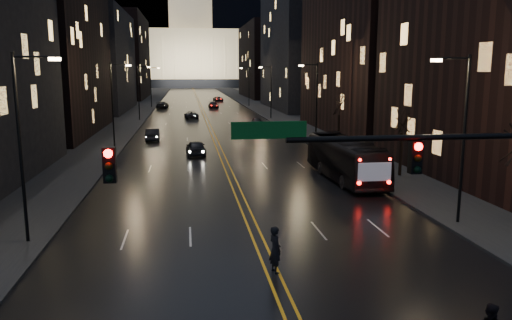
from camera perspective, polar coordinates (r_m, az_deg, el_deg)
name	(u,v)px	position (r m, az deg, el deg)	size (l,w,h in m)	color
road	(198,99)	(144.34, -6.68, 6.89)	(20.00, 320.00, 0.02)	black
sidewalk_left	(148,100)	(144.69, -12.27, 6.76)	(8.00, 320.00, 0.16)	black
sidewalk_right	(246,99)	(145.34, -1.11, 7.00)	(8.00, 320.00, 0.16)	black
center_line	(198,99)	(144.34, -6.68, 6.89)	(0.62, 320.00, 0.01)	orange
building_left_mid	(43,24)	(70.56, -23.17, 14.13)	(12.00, 30.00, 28.00)	black
building_left_far	(97,61)	(107.54, -17.73, 10.69)	(12.00, 34.00, 20.00)	black
building_left_dist	(125,57)	(155.12, -14.79, 11.28)	(12.00, 40.00, 24.00)	black
building_right_mid	(300,47)	(108.93, 5.08, 12.69)	(12.00, 34.00, 26.00)	black
building_right_dist	(265,61)	(156.01, 1.03, 11.23)	(12.00, 40.00, 22.00)	black
capitol	(191,53)	(264.24, -7.40, 12.06)	(90.00, 50.00, 58.50)	black
traffic_signal	(487,171)	(17.12, 24.94, -1.16)	(17.29, 0.45, 7.00)	black
streetlamp_right_near	(461,131)	(28.10, 22.39, 3.08)	(2.13, 0.25, 9.00)	black
streetlamp_left_near	(24,139)	(25.39, -25.02, 2.21)	(2.13, 0.25, 9.00)	black
streetlamp_right_mid	(315,99)	(55.98, 6.75, 6.95)	(2.13, 0.25, 9.00)	black
streetlamp_left_mid	(114,101)	(54.67, -15.91, 6.56)	(2.13, 0.25, 9.00)	black
streetlamp_right_far	(270,89)	(85.31, 1.61, 8.11)	(2.13, 0.25, 9.00)	black
streetlamp_left_far	(140,90)	(84.46, -13.16, 7.83)	(2.13, 0.25, 9.00)	black
streetlamp_right_dist	(248,84)	(114.99, -0.90, 8.65)	(2.13, 0.25, 9.00)	black
streetlamp_left_dist	(152,85)	(114.35, -11.84, 8.43)	(2.13, 0.25, 9.00)	black
tree_right_mid	(402,119)	(39.77, 16.39, 4.50)	(2.40, 2.40, 6.65)	black
tree_right_far	(339,105)	(54.70, 9.50, 6.22)	(2.40, 2.40, 6.65)	black
bus	(345,159)	(38.35, 10.15, 0.14)	(2.68, 11.47, 3.20)	black
oncoming_car_a	(196,148)	(48.99, -6.89, 1.40)	(1.78, 4.43, 1.51)	black
oncoming_car_b	(153,135)	(60.12, -11.73, 2.87)	(1.57, 4.50, 1.48)	black
oncoming_car_c	(191,115)	(87.02, -7.41, 5.14)	(2.11, 4.57, 1.27)	black
oncoming_car_d	(162,105)	(111.48, -10.66, 6.22)	(2.18, 5.36, 1.56)	black
receding_car_a	(252,128)	(64.96, -0.47, 3.63)	(1.61, 4.61, 1.52)	black
receding_car_b	(257,122)	(74.64, 0.12, 4.40)	(1.51, 3.75, 1.28)	black
receding_car_c	(213,105)	(110.36, -4.89, 6.26)	(1.89, 4.66, 1.35)	black
receding_car_d	(218,99)	(134.83, -4.34, 6.97)	(2.16, 4.68, 1.30)	black
pedestrian_a	(275,250)	(20.67, 2.21, -10.19)	(0.72, 0.47, 1.98)	black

